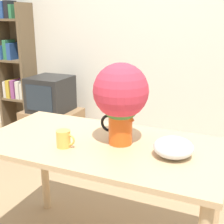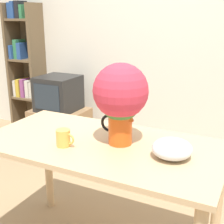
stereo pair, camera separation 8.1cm
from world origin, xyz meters
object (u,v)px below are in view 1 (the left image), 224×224
Objects in this scene: flower_vase at (121,97)px; white_bowl at (173,147)px; tv_set at (51,94)px; coffee_mug at (64,139)px.

flower_vase is 2.19× the size of white_bowl.
flower_vase is 1.07× the size of tv_set.
flower_vase is 0.39m from coffee_mug.
flower_vase is 4.06× the size of coffee_mug.
coffee_mug is 0.54× the size of white_bowl.
white_bowl is at bearing -38.34° from tv_set.
white_bowl is at bearing 12.15° from coffee_mug.
white_bowl is (0.32, -0.05, -0.23)m from flower_vase.
coffee_mug is at bearing -52.89° from tv_set.
coffee_mug is 1.85m from tv_set.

